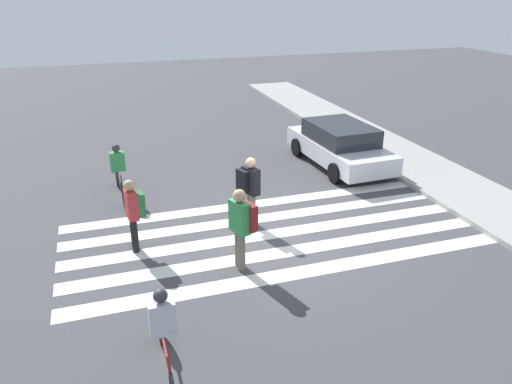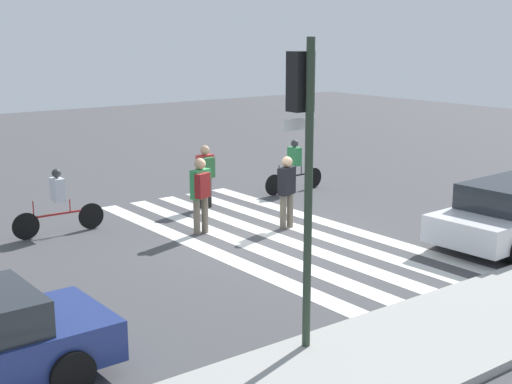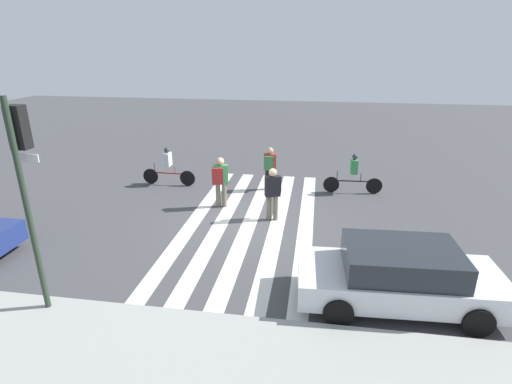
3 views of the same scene
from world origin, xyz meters
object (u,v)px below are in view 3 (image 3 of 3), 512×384
object	(u,v)px
cyclist_near_curb	(354,172)
car_parked_far_curb	(399,276)
pedestrian_adult_tall_backpack	(220,179)
traffic_light	(23,168)
pedestrian_child_with_backpack	(273,190)
cyclist_far_lane	(168,165)
pedestrian_adult_yellow_jacket	(270,165)

from	to	relation	value
cyclist_near_curb	car_parked_far_curb	xyz separation A→B (m)	(-0.48, 7.21, -0.13)
pedestrian_adult_tall_backpack	car_parked_far_curb	xyz separation A→B (m)	(-5.28, 4.98, -0.35)
traffic_light	pedestrian_child_with_backpack	distance (m)	7.37
cyclist_far_lane	cyclist_near_curb	distance (m)	7.51
pedestrian_adult_tall_backpack	cyclist_near_curb	distance (m)	5.29
pedestrian_child_with_backpack	traffic_light	bearing A→B (deg)	32.64
pedestrian_adult_tall_backpack	cyclist_near_curb	xyz separation A→B (m)	(-4.80, -2.23, -0.22)
pedestrian_adult_tall_backpack	cyclist_far_lane	world-z (taller)	pedestrian_adult_tall_backpack
pedestrian_adult_yellow_jacket	cyclist_far_lane	bearing A→B (deg)	173.51
traffic_light	cyclist_far_lane	bearing A→B (deg)	-87.38
cyclist_far_lane	car_parked_far_curb	xyz separation A→B (m)	(-8.00, 7.03, -0.13)
traffic_light	cyclist_near_curb	size ratio (longest dim) A/B	2.04
pedestrian_adult_yellow_jacket	car_parked_far_curb	bearing A→B (deg)	-68.96
cyclist_far_lane	cyclist_near_curb	bearing A→B (deg)	-177.65
traffic_light	cyclist_near_curb	distance (m)	11.40
cyclist_near_curb	pedestrian_child_with_backpack	bearing A→B (deg)	44.17
pedestrian_adult_yellow_jacket	cyclist_near_curb	world-z (taller)	pedestrian_adult_yellow_jacket
pedestrian_adult_yellow_jacket	cyclist_near_curb	size ratio (longest dim) A/B	0.76
cyclist_far_lane	car_parked_far_curb	world-z (taller)	cyclist_far_lane
cyclist_far_lane	pedestrian_adult_tall_backpack	bearing A→B (deg)	143.91
pedestrian_adult_yellow_jacket	pedestrian_adult_tall_backpack	bearing A→B (deg)	-132.91
traffic_light	pedestrian_child_with_backpack	xyz separation A→B (m)	(-4.31, -5.55, -2.23)
pedestrian_adult_tall_backpack	traffic_light	bearing A→B (deg)	-128.29
traffic_light	pedestrian_adult_yellow_jacket	size ratio (longest dim) A/B	2.69
pedestrian_child_with_backpack	car_parked_far_curb	world-z (taller)	pedestrian_child_with_backpack
pedestrian_child_with_backpack	cyclist_near_curb	bearing A→B (deg)	-152.62
traffic_light	cyclist_far_lane	world-z (taller)	traffic_light
car_parked_far_curb	cyclist_far_lane	bearing A→B (deg)	-43.85
pedestrian_child_with_backpack	cyclist_near_curb	size ratio (longest dim) A/B	0.78
traffic_light	pedestrian_child_with_backpack	world-z (taller)	traffic_light
traffic_light	car_parked_far_curb	distance (m)	8.14
pedestrian_child_with_backpack	cyclist_near_curb	distance (m)	4.13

